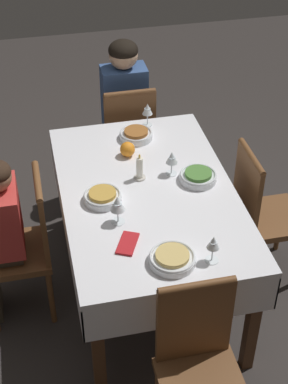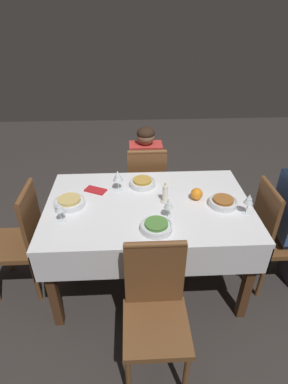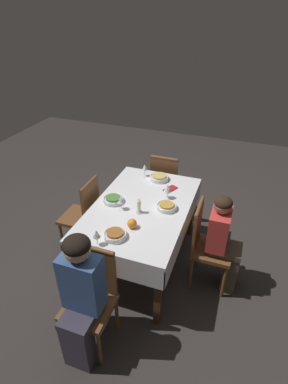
# 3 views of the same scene
# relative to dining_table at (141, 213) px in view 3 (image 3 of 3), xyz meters

# --- Properties ---
(ground_plane) EXTENTS (8.00, 8.00, 0.00)m
(ground_plane) POSITION_rel_dining_table_xyz_m (0.00, 0.00, -0.67)
(ground_plane) COLOR #332D2B
(dining_table) EXTENTS (1.46, 0.93, 0.76)m
(dining_table) POSITION_rel_dining_table_xyz_m (0.00, 0.00, 0.00)
(dining_table) COLOR silver
(dining_table) RESTS_ON ground_plane
(chair_west) EXTENTS (0.38, 0.37, 0.91)m
(chair_west) POSITION_rel_dining_table_xyz_m (-0.95, 0.07, -0.17)
(chair_west) COLOR brown
(chair_west) RESTS_ON ground_plane
(chair_south) EXTENTS (0.37, 0.38, 0.91)m
(chair_south) POSITION_rel_dining_table_xyz_m (-0.02, -0.68, -0.17)
(chair_south) COLOR brown
(chair_south) RESTS_ON ground_plane
(chair_north) EXTENTS (0.37, 0.38, 0.91)m
(chair_north) POSITION_rel_dining_table_xyz_m (0.00, 0.68, -0.17)
(chair_north) COLOR brown
(chair_north) RESTS_ON ground_plane
(chair_east) EXTENTS (0.38, 0.37, 0.91)m
(chair_east) POSITION_rel_dining_table_xyz_m (0.95, 0.02, -0.17)
(chair_east) COLOR brown
(chair_east) RESTS_ON ground_plane
(person_adult_denim) EXTENTS (0.34, 0.30, 1.16)m
(person_adult_denim) POSITION_rel_dining_table_xyz_m (-1.09, 0.07, -0.01)
(person_adult_denim) COLOR #383342
(person_adult_denim) RESTS_ON ground_plane
(person_child_red) EXTENTS (0.30, 0.33, 1.04)m
(person_child_red) POSITION_rel_dining_table_xyz_m (-0.02, -0.84, -0.10)
(person_child_red) COLOR #4C4233
(person_child_red) RESTS_ON ground_plane
(bowl_west) EXTENTS (0.20, 0.20, 0.06)m
(bowl_west) POSITION_rel_dining_table_xyz_m (-0.52, 0.04, 0.12)
(bowl_west) COLOR silver
(bowl_west) RESTS_ON dining_table
(wine_glass_west) EXTENTS (0.06, 0.06, 0.15)m
(wine_glass_west) POSITION_rel_dining_table_xyz_m (-0.66, 0.15, 0.20)
(wine_glass_west) COLOR white
(wine_glass_west) RESTS_ON dining_table
(bowl_south) EXTENTS (0.20, 0.20, 0.06)m
(bowl_south) POSITION_rel_dining_table_xyz_m (0.03, -0.25, 0.12)
(bowl_south) COLOR silver
(bowl_south) RESTS_ON dining_table
(wine_glass_south) EXTENTS (0.07, 0.07, 0.16)m
(wine_glass_south) POSITION_rel_dining_table_xyz_m (0.22, -0.20, 0.20)
(wine_glass_south) COLOR white
(wine_glass_south) RESTS_ON dining_table
(bowl_north) EXTENTS (0.21, 0.21, 0.06)m
(bowl_north) POSITION_rel_dining_table_xyz_m (-0.03, 0.29, 0.12)
(bowl_north) COLOR silver
(bowl_north) RESTS_ON dining_table
(wine_glass_north) EXTENTS (0.06, 0.06, 0.15)m
(wine_glass_north) POSITION_rel_dining_table_xyz_m (-0.12, 0.16, 0.19)
(wine_glass_north) COLOR white
(wine_glass_north) RESTS_ON dining_table
(bowl_east) EXTENTS (0.22, 0.22, 0.06)m
(bowl_east) POSITION_rel_dining_table_xyz_m (0.56, -0.01, 0.12)
(bowl_east) COLOR silver
(bowl_east) RESTS_ON dining_table
(wine_glass_east) EXTENTS (0.07, 0.07, 0.15)m
(wine_glass_east) POSITION_rel_dining_table_xyz_m (0.58, 0.17, 0.20)
(wine_glass_east) COLOR white
(wine_glass_east) RESTS_ON dining_table
(candle_centerpiece) EXTENTS (0.07, 0.07, 0.16)m
(candle_centerpiece) POSITION_rel_dining_table_xyz_m (-0.12, -0.02, 0.15)
(candle_centerpiece) COLOR beige
(candle_centerpiece) RESTS_ON dining_table
(orange_fruit) EXTENTS (0.09, 0.09, 0.09)m
(orange_fruit) POSITION_rel_dining_table_xyz_m (-0.35, -0.04, 0.13)
(orange_fruit) COLOR orange
(orange_fruit) RESTS_ON dining_table
(napkin_red_folded) EXTENTS (0.18, 0.14, 0.01)m
(napkin_red_folded) POSITION_rel_dining_table_xyz_m (0.39, -0.19, 0.10)
(napkin_red_folded) COLOR red
(napkin_red_folded) RESTS_ON dining_table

